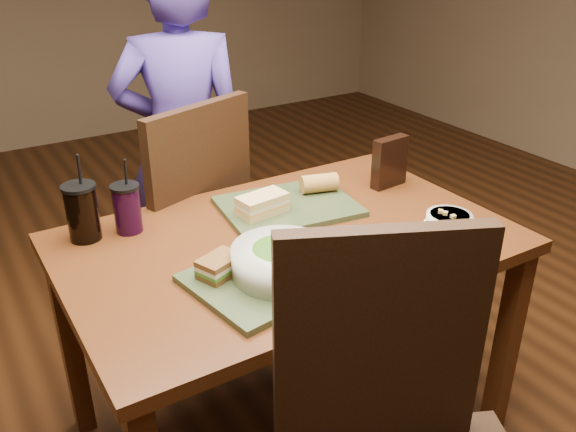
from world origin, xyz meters
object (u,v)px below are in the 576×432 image
Objects in this scene: cup_berry at (127,208)px; diner at (183,145)px; tray_near at (274,275)px; baguette_near at (335,266)px; chip_bag at (390,162)px; sandwich_far at (262,204)px; cup_cola at (82,212)px; baguette_far at (319,183)px; tray_far at (288,206)px; sandwich_near at (219,266)px; dining_table at (288,264)px; chair_far at (192,220)px; salad_bowl at (282,259)px; soup_bowl at (449,222)px.

diner is at bearing 54.90° from cup_berry.
baguette_near is (0.12, -0.10, 0.04)m from tray_near.
chip_bag is at bearing 38.25° from baguette_near.
sandwich_far is 0.53m from cup_cola.
baguette_far is 0.53× the size of cup_berry.
sandwich_near is (-0.38, -0.28, 0.03)m from tray_far.
dining_table is 0.22m from tray_far.
cup_berry is (0.12, -0.02, -0.01)m from cup_cola.
tray_near is at bearing -52.98° from cup_cola.
chair_far is at bearing 137.57° from chip_bag.
chair_far is 3.96× the size of cup_cola.
chair_far is at bearing 112.69° from tray_far.
salad_bowl is (-0.14, -0.19, 0.15)m from dining_table.
diner is at bearing 115.48° from chip_bag.
cup_cola is at bearing -148.71° from chair_far.
dining_table is at bearing 105.86° from diner.
diner is 6.55× the size of cup_berry.
cup_cola is (-0.48, 0.58, 0.04)m from baguette_near.
chair_far is 0.54m from baguette_far.
sandwich_far is at bearing 68.44° from salad_bowl.
cup_cola is at bearing 171.70° from baguette_far.
soup_bowl is at bearing -29.23° from cup_cola.
baguette_far is at bearing 45.49° from salad_bowl.
dining_table is at bearing 152.83° from soup_bowl.
sandwich_far is 0.93× the size of chip_bag.
soup_bowl reaches higher than tray_near.
baguette_far is at bearing 59.99° from baguette_near.
tray_near is 0.58m from soup_bowl.
salad_bowl reaches higher than sandwich_near.
sandwich_near is at bearing 146.63° from baguette_near.
chair_far is 2.50× the size of tray_near.
salad_bowl is at bearing -95.10° from chair_far.
chair_far is 0.96m from soup_bowl.
salad_bowl reaches higher than baguette_far.
cup_berry is (-0.36, 0.56, 0.03)m from baguette_near.
soup_bowl is 0.71m from sandwich_near.
sandwich_far reaches higher than sandwich_near.
salad_bowl is 0.54m from cup_berry.
salad_bowl is 0.14m from baguette_near.
chip_bag reaches higher than sandwich_near.
cup_cola is at bearing 129.74° from baguette_near.
tray_near is 0.14m from sandwich_near.
chair_far reaches higher than dining_table.
tray_far is 0.51m from soup_bowl.
cup_cola reaches higher than sandwich_far.
baguette_far reaches higher than tray_near.
chip_bag is (0.65, 0.32, 0.08)m from tray_near.
cup_berry reaches higher than soup_bowl.
dining_table is 0.50m from soup_bowl.
sandwich_far is at bearing 105.14° from diner.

